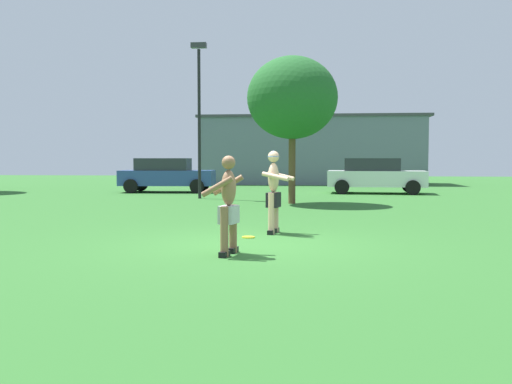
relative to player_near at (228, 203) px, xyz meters
The scene contains 9 objects.
ground_plane 1.36m from the player_near, 77.69° to the left, with size 80.00×80.00×0.00m, color #2D6628.
player_near is the anchor object (origin of this frame).
player_in_black 2.71m from the player_near, 78.09° to the left, with size 0.68×0.74×1.73m.
frisbee 2.13m from the player_near, 86.95° to the left, with size 0.26×0.26×0.03m, color yellow.
car_blue_near_post 17.25m from the player_near, 108.17° to the left, with size 4.39×2.21×1.58m.
car_white_far_end 16.93m from the player_near, 75.64° to the left, with size 4.43×2.31×1.58m.
lamp_post 13.15m from the player_near, 103.60° to the left, with size 0.60×0.24×6.03m.
outbuilding_behind_lot 25.86m from the player_near, 86.95° to the left, with size 13.78×4.54×4.17m.
tree_right_field 10.77m from the player_near, 86.31° to the left, with size 3.12×3.12×5.08m.
Camera 1 is at (1.11, -9.85, 1.56)m, focal length 38.77 mm.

